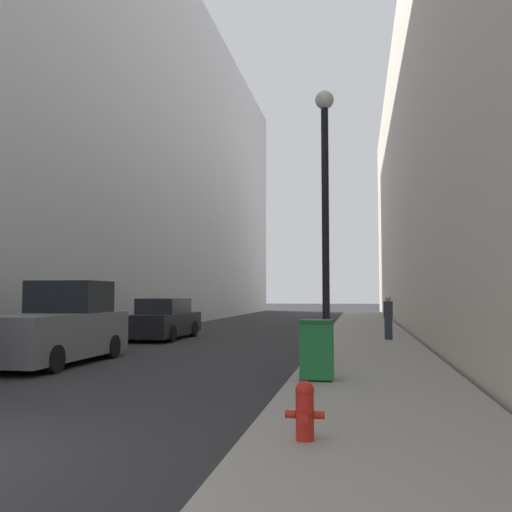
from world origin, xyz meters
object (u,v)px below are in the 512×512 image
pedestrian_on_sidewalk (388,317)px  lamppost (325,202)px  fire_hydrant (305,409)px  parked_sedan_near (164,320)px  trash_bin (317,349)px  pickup_truck (56,328)px

pedestrian_on_sidewalk → lamppost: bearing=-104.2°
fire_hydrant → pedestrian_on_sidewalk: size_ratio=0.42×
fire_hydrant → parked_sedan_near: 16.66m
trash_bin → lamppost: size_ratio=0.17×
fire_hydrant → trash_bin: bearing=92.4°
fire_hydrant → pedestrian_on_sidewalk: bearing=83.6°
trash_bin → pickup_truck: bearing=160.4°
trash_bin → lamppost: 4.47m
pickup_truck → pedestrian_on_sidewalk: size_ratio=3.12×
trash_bin → parked_sedan_near: bearing=122.8°
trash_bin → parked_sedan_near: size_ratio=0.24×
pedestrian_on_sidewalk → pickup_truck: bearing=-138.2°
pickup_truck → parked_sedan_near: (0.08, 8.08, -0.15)m
trash_bin → parked_sedan_near: (-6.80, 10.54, 0.02)m
pickup_truck → pedestrian_on_sidewalk: (8.74, 7.81, 0.03)m
fire_hydrant → pickup_truck: pickup_truck is taller
pickup_truck → pedestrian_on_sidewalk: 11.72m
lamppost → pedestrian_on_sidewalk: bearing=75.8°
fire_hydrant → lamppost: size_ratio=0.10×
lamppost → parked_sedan_near: bearing=132.0°
lamppost → pickup_truck: 7.61m
fire_hydrant → pickup_truck: bearing=135.1°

